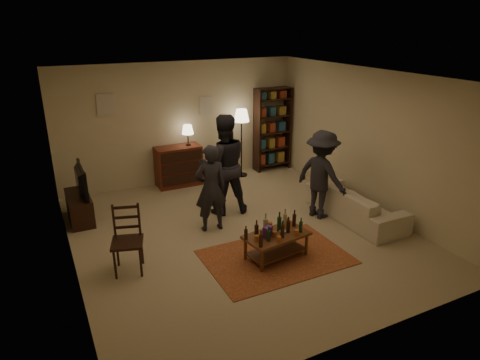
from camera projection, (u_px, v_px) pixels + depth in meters
floor at (241, 233)px, 7.53m from camera, size 6.00×6.00×0.00m
room_shell at (151, 105)px, 9.12m from camera, size 6.00×6.00×6.00m
rug at (276, 257)px, 6.75m from camera, size 2.20×1.50×0.01m
coffee_table at (276, 236)px, 6.62m from camera, size 1.07×0.68×0.75m
dining_chair at (127, 236)px, 6.26m from camera, size 0.56×0.56×1.03m
tv_stand at (79, 201)px, 7.89m from camera, size 0.40×1.00×1.06m
dresser at (179, 165)px, 9.56m from camera, size 1.00×0.50×1.36m
bookshelf at (272, 128)px, 10.43m from camera, size 0.90×0.34×2.02m
floor_lamp at (241, 120)px, 9.83m from camera, size 0.36×0.36×1.61m
sofa at (355, 203)px, 8.00m from camera, size 0.81×2.08×0.61m
person_left at (211, 188)px, 7.40m from camera, size 0.60×0.43×1.56m
person_right at (223, 165)px, 8.03m from camera, size 1.05×0.88×1.93m
person_by_sofa at (322, 175)px, 7.90m from camera, size 0.88×1.20×1.67m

